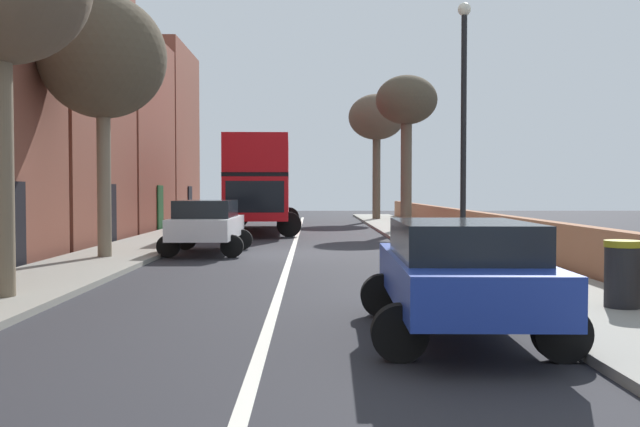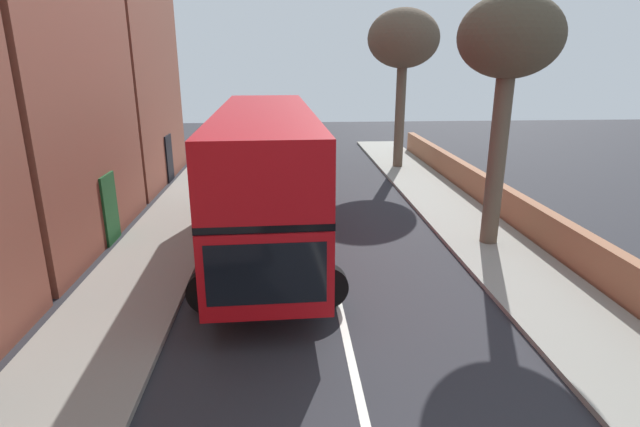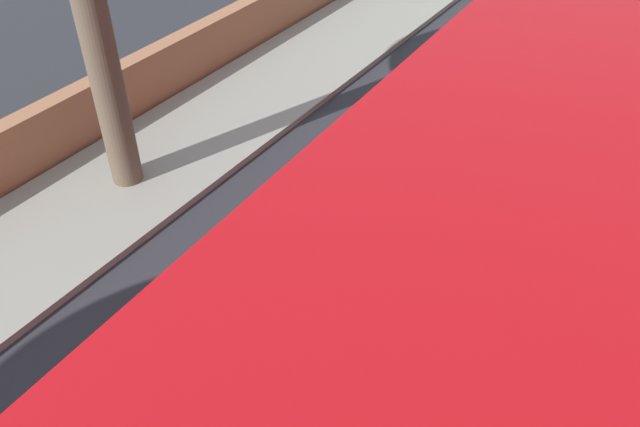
{
  "view_description": "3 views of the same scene",
  "coord_description": "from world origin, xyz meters",
  "px_view_note": "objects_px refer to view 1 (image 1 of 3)",
  "views": [
    {
      "loc": [
        0.59,
        -20.74,
        1.9
      ],
      "look_at": [
        0.9,
        3.95,
        1.06
      ],
      "focal_mm": 39.34,
      "sensor_mm": 36.0,
      "label": 1
    },
    {
      "loc": [
        -1.12,
        -2.65,
        5.34
      ],
      "look_at": [
        -0.27,
        9.8,
        1.44
      ],
      "focal_mm": 27.71,
      "sensor_mm": 36.0,
      "label": 2
    },
    {
      "loc": [
        -2.73,
        16.66,
        6.59
      ],
      "look_at": [
        0.45,
        11.77,
        1.9
      ],
      "focal_mm": 36.97,
      "sensor_mm": 36.0,
      "label": 3
    }
  ],
  "objects_px": {
    "lamppost_right": "(464,111)",
    "litter_bin_right": "(622,274)",
    "street_tree_left_2": "(103,58)",
    "parked_car_blue_right_0": "(459,269)",
    "parked_car_white_left_2": "(207,223)",
    "double_decker_bus": "(261,180)",
    "street_tree_right_3": "(406,105)",
    "street_tree_right_1": "(377,119)"
  },
  "relations": [
    {
      "from": "lamppost_right",
      "to": "litter_bin_right",
      "type": "relative_size",
      "value": 6.21
    },
    {
      "from": "parked_car_blue_right_0",
      "to": "street_tree_right_3",
      "type": "distance_m",
      "value": 23.29
    },
    {
      "from": "parked_car_blue_right_0",
      "to": "lamppost_right",
      "type": "bearing_deg",
      "value": 77.46
    },
    {
      "from": "parked_car_white_left_2",
      "to": "litter_bin_right",
      "type": "xyz_separation_m",
      "value": [
        7.8,
        -10.28,
        -0.28
      ]
    },
    {
      "from": "street_tree_left_2",
      "to": "lamppost_right",
      "type": "bearing_deg",
      "value": -10.16
    },
    {
      "from": "street_tree_right_1",
      "to": "litter_bin_right",
      "type": "height_order",
      "value": "street_tree_right_1"
    },
    {
      "from": "double_decker_bus",
      "to": "street_tree_left_2",
      "type": "bearing_deg",
      "value": -103.87
    },
    {
      "from": "double_decker_bus",
      "to": "parked_car_white_left_2",
      "type": "relative_size",
      "value": 2.64
    },
    {
      "from": "parked_car_white_left_2",
      "to": "street_tree_left_2",
      "type": "height_order",
      "value": "street_tree_left_2"
    },
    {
      "from": "parked_car_white_left_2",
      "to": "litter_bin_right",
      "type": "distance_m",
      "value": 12.91
    },
    {
      "from": "lamppost_right",
      "to": "litter_bin_right",
      "type": "xyz_separation_m",
      "value": [
        1.0,
        -6.56,
        -3.17
      ]
    },
    {
      "from": "street_tree_right_1",
      "to": "street_tree_right_3",
      "type": "xyz_separation_m",
      "value": [
        0.32,
        -11.07,
        -0.48
      ]
    },
    {
      "from": "parked_car_blue_right_0",
      "to": "street_tree_right_3",
      "type": "relative_size",
      "value": 0.64
    },
    {
      "from": "parked_car_blue_right_0",
      "to": "street_tree_left_2",
      "type": "bearing_deg",
      "value": 127.28
    },
    {
      "from": "street_tree_right_1",
      "to": "street_tree_right_3",
      "type": "relative_size",
      "value": 1.1
    },
    {
      "from": "street_tree_right_1",
      "to": "lamppost_right",
      "type": "bearing_deg",
      "value": -90.58
    },
    {
      "from": "double_decker_bus",
      "to": "parked_car_blue_right_0",
      "type": "bearing_deg",
      "value": -79.58
    },
    {
      "from": "street_tree_left_2",
      "to": "litter_bin_right",
      "type": "distance_m",
      "value": 13.95
    },
    {
      "from": "parked_car_blue_right_0",
      "to": "parked_car_white_left_2",
      "type": "relative_size",
      "value": 1.06
    },
    {
      "from": "parked_car_blue_right_0",
      "to": "litter_bin_right",
      "type": "relative_size",
      "value": 4.37
    },
    {
      "from": "street_tree_left_2",
      "to": "litter_bin_right",
      "type": "xyz_separation_m",
      "value": [
        10.23,
        -8.22,
        -4.74
      ]
    },
    {
      "from": "parked_car_blue_right_0",
      "to": "double_decker_bus",
      "type": "bearing_deg",
      "value": 100.42
    },
    {
      "from": "street_tree_right_1",
      "to": "lamppost_right",
      "type": "xyz_separation_m",
      "value": [
        -0.26,
        -25.63,
        -2.38
      ]
    },
    {
      "from": "street_tree_left_2",
      "to": "street_tree_right_3",
      "type": "relative_size",
      "value": 1.0
    },
    {
      "from": "parked_car_blue_right_0",
      "to": "parked_car_white_left_2",
      "type": "height_order",
      "value": "parked_car_white_left_2"
    },
    {
      "from": "parked_car_blue_right_0",
      "to": "lamppost_right",
      "type": "relative_size",
      "value": 0.7
    },
    {
      "from": "parked_car_blue_right_0",
      "to": "litter_bin_right",
      "type": "bearing_deg",
      "value": 28.76
    },
    {
      "from": "parked_car_blue_right_0",
      "to": "parked_car_white_left_2",
      "type": "distance_m",
      "value": 12.83
    },
    {
      "from": "street_tree_left_2",
      "to": "lamppost_right",
      "type": "relative_size",
      "value": 1.1
    },
    {
      "from": "parked_car_white_left_2",
      "to": "lamppost_right",
      "type": "height_order",
      "value": "lamppost_right"
    },
    {
      "from": "lamppost_right",
      "to": "parked_car_white_left_2",
      "type": "bearing_deg",
      "value": 151.37
    },
    {
      "from": "double_decker_bus",
      "to": "street_tree_right_1",
      "type": "bearing_deg",
      "value": 60.14
    },
    {
      "from": "parked_car_white_left_2",
      "to": "street_tree_left_2",
      "type": "relative_size",
      "value": 0.6
    },
    {
      "from": "parked_car_blue_right_0",
      "to": "street_tree_left_2",
      "type": "distance_m",
      "value": 13.06
    },
    {
      "from": "double_decker_bus",
      "to": "parked_car_white_left_2",
      "type": "distance_m",
      "value": 11.14
    },
    {
      "from": "double_decker_bus",
      "to": "lamppost_right",
      "type": "distance_m",
      "value": 15.97
    },
    {
      "from": "lamppost_right",
      "to": "litter_bin_right",
      "type": "height_order",
      "value": "lamppost_right"
    },
    {
      "from": "street_tree_right_1",
      "to": "parked_car_white_left_2",
      "type": "bearing_deg",
      "value": -107.85
    },
    {
      "from": "parked_car_blue_right_0",
      "to": "lamppost_right",
      "type": "distance_m",
      "value": 8.8
    },
    {
      "from": "street_tree_right_3",
      "to": "lamppost_right",
      "type": "height_order",
      "value": "street_tree_right_3"
    },
    {
      "from": "double_decker_bus",
      "to": "street_tree_right_3",
      "type": "distance_m",
      "value": 7.38
    },
    {
      "from": "parked_car_white_left_2",
      "to": "litter_bin_right",
      "type": "relative_size",
      "value": 4.12
    }
  ]
}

